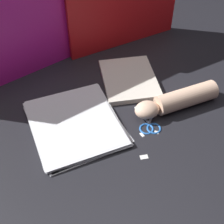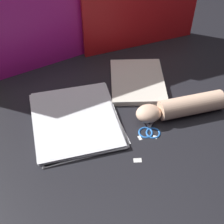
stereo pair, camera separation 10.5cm
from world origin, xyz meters
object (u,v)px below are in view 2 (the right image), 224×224
at_px(scissors, 149,128).
at_px(hand_forearm, 182,107).
at_px(book_closed, 137,81).
at_px(paper_stack, 76,119).

relative_size(scissors, hand_forearm, 0.45).
distance_m(book_closed, scissors, 0.25).
height_order(paper_stack, scissors, paper_stack).
height_order(book_closed, scissors, book_closed).
bearing_deg(scissors, paper_stack, 154.65).
distance_m(paper_stack, scissors, 0.26).
relative_size(paper_stack, book_closed, 1.14).
relative_size(book_closed, hand_forearm, 0.95).
relative_size(paper_stack, hand_forearm, 1.08).
xyz_separation_m(paper_stack, hand_forearm, (0.37, -0.08, 0.03)).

